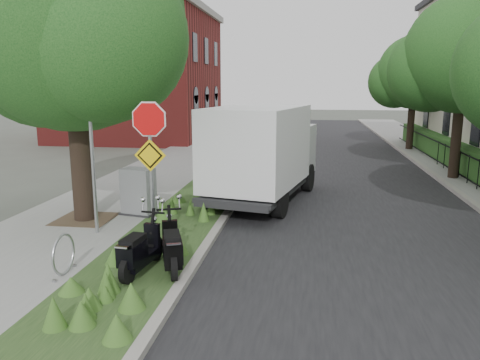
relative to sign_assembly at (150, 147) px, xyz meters
The scene contains 19 objects.
ground 2.78m from the sign_assembly, 22.62° to the right, with size 120.00×120.00×0.00m, color #4C5147.
sidewalk_near 10.10m from the sign_assembly, 106.84° to the left, with size 3.50×60.00×0.12m, color gray.
verge 9.69m from the sign_assembly, 90.61° to the left, with size 2.00×60.00×0.12m, color #25411C.
kerb_near 9.73m from the sign_assembly, 84.54° to the left, with size 0.20×60.00×0.13m, color #9E9991.
road 10.65m from the sign_assembly, 64.96° to the left, with size 7.00×60.00×0.01m, color black.
kerb_far 12.50m from the sign_assembly, 50.01° to the left, with size 0.20×60.00×0.13m, color #9E9991.
street_tree_main 4.30m from the sign_assembly, 139.63° to the left, with size 6.21×5.54×7.66m.
bare_post 2.18m from the sign_assembly, 145.95° to the left, with size 0.08×0.08×4.00m.
bike_hoop 2.54m from the sign_assembly, 137.69° to the right, with size 0.06×0.78×0.77m.
sign_assembly is the anchor object (origin of this frame).
fence_far 12.86m from the sign_assembly, 47.60° to the left, with size 0.04×24.00×1.00m.
hedge_far 13.34m from the sign_assembly, 45.36° to the left, with size 1.00×24.00×1.10m, color #234F1C.
brick_building 22.97m from the sign_assembly, 110.72° to the left, with size 9.40×10.40×8.30m.
far_tree_b 12.78m from the sign_assembly, 48.62° to the left, with size 4.83×4.31×6.56m.
far_tree_c 19.42m from the sign_assembly, 64.46° to the left, with size 4.37×3.89×5.93m.
scooter_near 2.08m from the sign_assembly, 51.59° to the right, with size 0.72×1.58×0.78m.
scooter_far 2.10m from the sign_assembly, 87.51° to the right, with size 0.45×1.62×0.77m.
box_truck 5.45m from the sign_assembly, 71.71° to the left, with size 3.21×5.79×2.48m.
utility_cabinet 3.62m from the sign_assembly, 115.64° to the left, with size 1.03×0.79×1.23m.
Camera 1 is at (1.65, -8.08, 3.52)m, focal length 35.00 mm.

